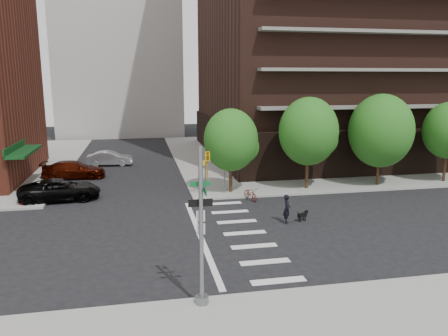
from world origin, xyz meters
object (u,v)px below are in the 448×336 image
Objects in this scene: traffic_signal at (202,239)px; dog_walker at (287,209)px; parked_car_black at (60,190)px; scooter at (251,194)px; parked_car_silver at (110,158)px; parked_car_maroon at (74,170)px; fire_hydrant at (21,199)px.

dog_walker is at bearing 53.95° from traffic_signal.
scooter is (13.22, -2.50, -0.31)m from parked_car_black.
traffic_signal is 29.33m from parked_car_silver.
parked_car_maroon is at bearing 155.68° from parked_car_silver.
dog_walker is (14.07, -14.86, 0.12)m from parked_car_maroon.
parked_car_maroon reaches higher than scooter.
dog_walker reaches higher than scooter.
fire_hydrant is at bearing 160.39° from scooter.
parked_car_silver is at bearing 110.52° from scooter.
fire_hydrant is 0.13× the size of parked_car_black.
parked_car_black is 1.05× the size of parked_car_maroon.
dog_walker is at bearing -95.70° from scooter.
parked_car_maroon is at bearing 129.26° from scooter.
fire_hydrant is (-10.03, 15.29, -2.15)m from traffic_signal.
traffic_signal is 3.47× the size of scooter.
scooter is at bearing -4.79° from fire_hydrant.
traffic_signal is at bearing -126.23° from scooter.
dog_walker reaches higher than fire_hydrant.
traffic_signal is at bearing -160.60° from parked_car_black.
fire_hydrant is at bearing 123.26° from traffic_signal.
dog_walker is at bearing -147.67° from parked_car_silver.
parked_car_silver is 2.53× the size of scooter.
dog_walker reaches higher than parked_car_black.
scooter is (10.52, -14.83, -0.27)m from parked_car_silver.
parked_car_black reaches higher than parked_car_silver.
traffic_signal is at bearing -56.74° from fire_hydrant.
fire_hydrant is at bearing 166.75° from parked_car_maroon.
fire_hydrant is 8.59m from parked_car_maroon.
dog_walker is at bearing -21.94° from fire_hydrant.
parked_car_black is 3.13× the size of dog_walker.
parked_car_silver reaches higher than fire_hydrant.
dog_walker reaches higher than parked_car_silver.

